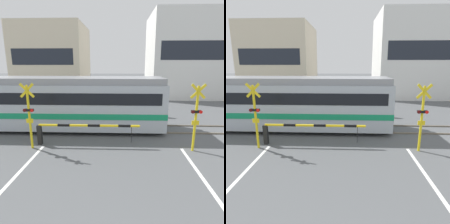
# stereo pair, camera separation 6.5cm
# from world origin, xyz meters

# --- Properties ---
(rail_track_near) EXTENTS (50.00, 0.10, 0.08)m
(rail_track_near) POSITION_xyz_m (0.00, 10.59, 0.04)
(rail_track_near) COLOR #6B6051
(rail_track_near) RESTS_ON ground_plane
(rail_track_far) EXTENTS (50.00, 0.10, 0.08)m
(rail_track_far) POSITION_xyz_m (0.00, 12.02, 0.04)
(rail_track_far) COLOR #6B6051
(rail_track_far) RESTS_ON ground_plane
(commuter_train) EXTENTS (17.13, 2.84, 3.18)m
(commuter_train) POSITION_xyz_m (-5.58, 11.31, 1.70)
(commuter_train) COLOR #ADB7C1
(commuter_train) RESTS_ON ground_plane
(crossing_barrier_near) EXTENTS (5.08, 0.20, 1.06)m
(crossing_barrier_near) POSITION_xyz_m (-2.05, 8.75, 0.81)
(crossing_barrier_near) COLOR black
(crossing_barrier_near) RESTS_ON ground_plane
(crossing_barrier_far) EXTENTS (5.08, 0.20, 1.06)m
(crossing_barrier_far) POSITION_xyz_m (2.05, 14.35, 0.81)
(crossing_barrier_far) COLOR black
(crossing_barrier_far) RESTS_ON ground_plane
(crossing_signal_left) EXTENTS (0.68, 0.15, 3.13)m
(crossing_signal_left) POSITION_xyz_m (-3.81, 8.27, 1.73)
(crossing_signal_left) COLOR yellow
(crossing_signal_left) RESTS_ON ground_plane
(crossing_signal_right) EXTENTS (0.68, 0.15, 3.13)m
(crossing_signal_right) POSITION_xyz_m (3.81, 8.27, 1.73)
(crossing_signal_right) COLOR yellow
(crossing_signal_right) RESTS_ON ground_plane
(pedestrian) EXTENTS (0.38, 0.22, 1.65)m
(pedestrian) POSITION_xyz_m (0.04, 17.91, 0.95)
(pedestrian) COLOR #33384C
(pedestrian) RESTS_ON ground_plane
(building_left_of_street) EXTENTS (7.92, 8.00, 8.48)m
(building_left_of_street) POSITION_xyz_m (-7.92, 25.15, 4.24)
(building_left_of_street) COLOR beige
(building_left_of_street) RESTS_ON ground_plane
(building_right_of_street) EXTENTS (7.90, 8.00, 9.60)m
(building_right_of_street) POSITION_xyz_m (7.91, 25.15, 4.80)
(building_right_of_street) COLOR white
(building_right_of_street) RESTS_ON ground_plane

